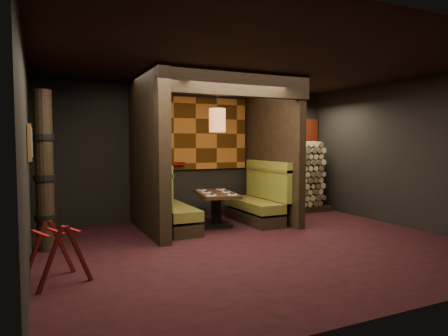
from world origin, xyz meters
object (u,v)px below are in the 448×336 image
(booth_bench_left, at_px, (169,209))
(booth_bench_right, at_px, (258,202))
(dining_table, at_px, (216,204))
(firewood_stack, at_px, (293,177))
(totem_column, at_px, (44,172))
(luggage_rack, at_px, (57,251))
(pendant_lamp, at_px, (217,120))

(booth_bench_left, xyz_separation_m, booth_bench_right, (1.89, 0.00, 0.00))
(dining_table, bearing_deg, firewood_stack, 17.99)
(booth_bench_right, distance_m, dining_table, 0.96)
(totem_column, relative_size, firewood_stack, 1.39)
(luggage_rack, height_order, firewood_stack, firewood_stack)
(dining_table, distance_m, firewood_stack, 2.46)
(booth_bench_left, height_order, dining_table, booth_bench_left)
(booth_bench_right, xyz_separation_m, totem_column, (-3.98, -0.55, 0.79))
(dining_table, xyz_separation_m, firewood_stack, (2.31, 0.75, 0.39))
(booth_bench_left, bearing_deg, totem_column, -165.25)
(booth_bench_left, distance_m, pendant_lamp, 1.90)
(booth_bench_left, relative_size, luggage_rack, 1.99)
(dining_table, height_order, firewood_stack, firewood_stack)
(booth_bench_left, relative_size, booth_bench_right, 1.00)
(booth_bench_right, bearing_deg, firewood_stack, 27.35)
(dining_table, bearing_deg, luggage_rack, -144.93)
(totem_column, bearing_deg, booth_bench_right, 7.86)
(booth_bench_left, bearing_deg, firewood_stack, 12.17)
(booth_bench_left, distance_m, luggage_rack, 2.91)
(luggage_rack, distance_m, firewood_stack, 5.97)
(totem_column, bearing_deg, luggage_rack, -86.93)
(booth_bench_left, xyz_separation_m, firewood_stack, (3.25, 0.70, 0.42))
(booth_bench_left, relative_size, pendant_lamp, 1.55)
(dining_table, distance_m, luggage_rack, 3.59)
(booth_bench_right, xyz_separation_m, dining_table, (-0.96, -0.05, 0.03))
(firewood_stack, bearing_deg, pendant_lamp, -160.89)
(pendant_lamp, xyz_separation_m, firewood_stack, (2.31, 0.80, -1.23))
(booth_bench_left, xyz_separation_m, pendant_lamp, (0.94, -0.10, 1.64))
(booth_bench_right, bearing_deg, totem_column, -172.14)
(dining_table, xyz_separation_m, luggage_rack, (-2.94, -2.06, -0.06))
(luggage_rack, bearing_deg, booth_bench_left, 46.54)
(pendant_lamp, height_order, totem_column, pendant_lamp)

